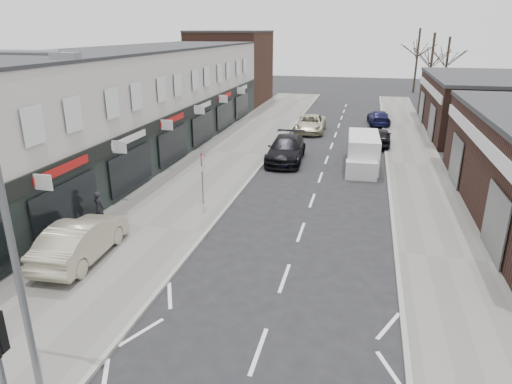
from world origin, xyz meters
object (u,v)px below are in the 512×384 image
Objects in this scene: white_van at (363,153)px; pedestrian at (99,207)px; warning_sign at (202,163)px; parked_car_left_a at (287,154)px; parked_car_left_b at (286,149)px; parked_car_right_b at (380,137)px; sedan_on_pavement at (81,239)px; street_lamp at (14,219)px; parked_car_right_a at (362,143)px; parked_car_left_c at (311,124)px; parked_car_right_c at (379,118)px.

white_van is 3.57× the size of pedestrian.
warning_sign reaches higher than parked_car_left_a.
parked_car_right_b is at bearing 41.02° from parked_car_left_b.
warning_sign is at bearing -118.53° from pedestrian.
sedan_on_pavement is at bearing -125.79° from white_van.
parked_car_right_a is at bearing 75.01° from street_lamp.
warning_sign is 8.92m from parked_car_left_a.
parked_car_left_c is at bearing 80.97° from warning_sign.
street_lamp reaches higher than parked_car_right_b.
street_lamp is at bearing 76.48° from parked_car_right_a.
sedan_on_pavement is at bearing 64.51° from parked_car_right_b.
street_lamp is 21.61m from parked_car_left_a.
parked_car_right_a is at bearing 41.32° from parked_car_left_a.
parked_car_right_a is at bearing -56.53° from parked_car_left_c.
warning_sign reaches higher than parked_car_left_c.
parked_car_left_a is 10.29m from parked_car_left_c.
parked_car_left_b is at bearing 45.70° from parked_car_right_b.
sedan_on_pavement is (-3.13, 6.28, -3.73)m from street_lamp.
parked_car_right_a reaches higher than parked_car_left_c.
white_van reaches higher than parked_car_left_c.
pedestrian is at bearing -135.19° from white_van.
parked_car_right_b is (11.15, 21.40, -0.21)m from sedan_on_pavement.
pedestrian is 29.39m from parked_car_right_c.
white_van is 4.79m from parked_car_left_a.
street_lamp is 2.00× the size of parked_car_right_b.
warning_sign reaches higher than parked_car_right_a.
street_lamp is 22.25m from parked_car_left_b.
parked_car_left_b is 15.50m from parked_car_right_c.
parked_car_left_b is (5.03, 15.55, -0.07)m from sedan_on_pavement.
pedestrian is at bearing 114.59° from street_lamp.
parked_car_left_c is 1.14× the size of parked_car_right_c.
parked_car_right_b is at bearing -115.44° from parked_car_right_a.
white_van is at bearing 79.97° from parked_car_right_c.
parked_car_right_c is at bearing -87.97° from parked_car_right_b.
parked_car_left_a is 0.97× the size of parked_car_right_b.
sedan_on_pavement is (-9.99, -15.20, -0.09)m from white_van.
parked_car_left_a is (-4.77, -0.34, -0.32)m from white_van.
white_van is 14.64m from parked_car_right_c.
parked_car_left_b is 5.84m from parked_car_right_a.
white_van is 1.20× the size of parked_car_right_c.
parked_car_left_b is 1.10× the size of parked_car_left_c.
parked_car_right_c is at bearing -95.30° from parked_car_right_a.
pedestrian reaches higher than parked_car_right_b.
parked_car_right_a is (6.73, 25.12, -3.90)m from street_lamp.
parked_car_left_a is 16.06m from parked_car_right_c.
warning_sign is 0.60× the size of parked_car_right_c.
street_lamp is 22.85m from white_van.
parked_car_right_b is (1.30, 2.56, -0.03)m from parked_car_right_a.
parked_car_left_c reaches higher than parked_car_right_c.
pedestrian is at bearing -137.09° from warning_sign.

